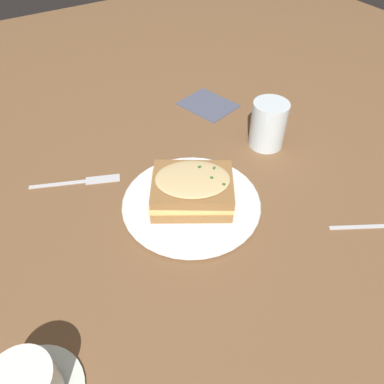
% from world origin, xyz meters
% --- Properties ---
extents(ground_plane, '(2.40, 2.40, 0.00)m').
position_xyz_m(ground_plane, '(0.00, 0.00, 0.00)').
color(ground_plane, brown).
extents(dinner_plate, '(0.27, 0.27, 0.01)m').
position_xyz_m(dinner_plate, '(0.00, -0.02, 0.01)').
color(dinner_plate, white).
rests_on(dinner_plate, ground_plane).
extents(sandwich, '(0.18, 0.19, 0.06)m').
position_xyz_m(sandwich, '(0.00, -0.02, 0.04)').
color(sandwich, olive).
rests_on(sandwich, dinner_plate).
extents(water_glass, '(0.08, 0.08, 0.11)m').
position_xyz_m(water_glass, '(-0.08, 0.23, 0.05)').
color(water_glass, silver).
rests_on(water_glass, ground_plane).
extents(fork, '(0.09, 0.18, 0.00)m').
position_xyz_m(fork, '(-0.18, -0.17, 0.00)').
color(fork, silver).
rests_on(fork, ground_plane).
extents(napkin, '(0.16, 0.14, 0.00)m').
position_xyz_m(napkin, '(-0.29, 0.21, 0.00)').
color(napkin, '#4C5166').
rests_on(napkin, ground_plane).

